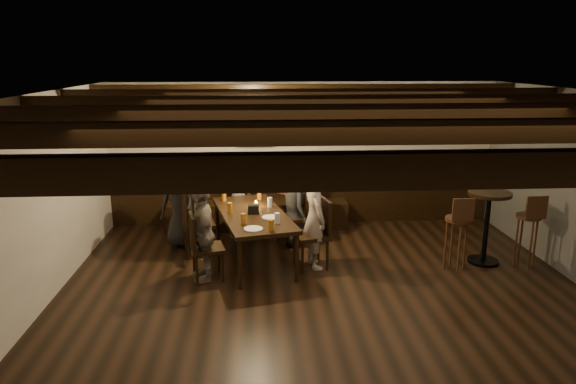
{
  "coord_description": "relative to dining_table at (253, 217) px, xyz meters",
  "views": [
    {
      "loc": [
        -0.81,
        -5.03,
        2.78
      ],
      "look_at": [
        -0.4,
        1.3,
        1.12
      ],
      "focal_mm": 32.0,
      "sensor_mm": 36.0,
      "label": 1
    }
  ],
  "objects": [
    {
      "name": "room",
      "position": [
        0.58,
        0.44,
        0.43
      ],
      "size": [
        7.0,
        7.0,
        7.0
      ],
      "color": "black",
      "rests_on": "ground"
    },
    {
      "name": "dining_table",
      "position": [
        0.0,
        0.0,
        0.0
      ],
      "size": [
        1.24,
        2.01,
        0.7
      ],
      "rotation": [
        0.0,
        0.0,
        0.23
      ],
      "color": "black",
      "rests_on": "floor"
    },
    {
      "name": "chair_left_near",
      "position": [
        -0.8,
        0.28,
        -0.35
      ],
      "size": [
        0.53,
        0.53,
        0.97
      ],
      "rotation": [
        0.0,
        0.0,
        -1.35
      ],
      "color": "black",
      "rests_on": "floor"
    },
    {
      "name": "chair_left_far",
      "position": [
        -0.6,
        -0.6,
        -0.37
      ],
      "size": [
        0.48,
        0.48,
        0.88
      ],
      "rotation": [
        0.0,
        0.0,
        -1.35
      ],
      "color": "black",
      "rests_on": "floor"
    },
    {
      "name": "chair_right_near",
      "position": [
        0.6,
        0.6,
        -0.37
      ],
      "size": [
        0.49,
        0.49,
        0.9
      ],
      "rotation": [
        0.0,
        0.0,
        1.8
      ],
      "color": "black",
      "rests_on": "floor"
    },
    {
      "name": "chair_right_far",
      "position": [
        0.8,
        -0.28,
        -0.35
      ],
      "size": [
        0.52,
        0.52,
        0.95
      ],
      "rotation": [
        0.0,
        0.0,
        1.8
      ],
      "color": "black",
      "rests_on": "floor"
    },
    {
      "name": "person_bench_left",
      "position": [
        -1.08,
        0.68,
        -0.01
      ],
      "size": [
        0.7,
        0.53,
        1.27
      ],
      "primitive_type": "imported",
      "rotation": [
        0.0,
        0.0,
        3.37
      ],
      "color": "#262628",
      "rests_on": "floor"
    },
    {
      "name": "person_bench_centre",
      "position": [
        -0.23,
        1.02,
        -0.01
      ],
      "size": [
        0.52,
        0.4,
        1.27
      ],
      "primitive_type": "imported",
      "rotation": [
        0.0,
        0.0,
        3.37
      ],
      "color": "gray",
      "rests_on": "floor"
    },
    {
      "name": "person_bench_right",
      "position": [
        0.68,
        1.08,
        0.02
      ],
      "size": [
        0.75,
        0.64,
        1.33
      ],
      "primitive_type": "imported",
      "rotation": [
        0.0,
        0.0,
        3.37
      ],
      "color": "brown",
      "rests_on": "floor"
    },
    {
      "name": "person_left_near",
      "position": [
        -0.83,
        0.27,
        0.04
      ],
      "size": [
        0.69,
        0.97,
        1.36
      ],
      "primitive_type": "imported",
      "rotation": [
        0.0,
        0.0,
        -1.35
      ],
      "color": "#A4978B",
      "rests_on": "floor"
    },
    {
      "name": "person_left_far",
      "position": [
        -0.63,
        -0.61,
        -0.02
      ],
      "size": [
        0.46,
        0.78,
        1.25
      ],
      "primitive_type": "imported",
      "rotation": [
        0.0,
        0.0,
        -1.35
      ],
      "color": "gray",
      "rests_on": "floor"
    },
    {
      "name": "person_right_near",
      "position": [
        0.63,
        0.61,
        -0.0
      ],
      "size": [
        0.54,
        0.7,
        1.28
      ],
      "primitive_type": "imported",
      "rotation": [
        0.0,
        0.0,
        1.8
      ],
      "color": "#27282A",
      "rests_on": "floor"
    },
    {
      "name": "person_right_far",
      "position": [
        0.83,
        -0.27,
        0.05
      ],
      "size": [
        0.44,
        0.57,
        1.39
      ],
      "primitive_type": "imported",
      "rotation": [
        0.0,
        0.0,
        1.8
      ],
      "color": "#B7A79B",
      "rests_on": "floor"
    },
    {
      "name": "pint_a",
      "position": [
        -0.43,
        0.62,
        0.13
      ],
      "size": [
        0.07,
        0.07,
        0.14
      ],
      "primitive_type": "cylinder",
      "color": "#BF7219",
      "rests_on": "dining_table"
    },
    {
      "name": "pint_b",
      "position": [
        0.1,
        0.69,
        0.13
      ],
      "size": [
        0.07,
        0.07,
        0.14
      ],
      "primitive_type": "cylinder",
      "color": "#BF7219",
      "rests_on": "dining_table"
    },
    {
      "name": "pint_c",
      "position": [
        -0.31,
        0.03,
        0.13
      ],
      "size": [
        0.07,
        0.07,
        0.14
      ],
      "primitive_type": "cylinder",
      "color": "#BF7219",
      "rests_on": "dining_table"
    },
    {
      "name": "pint_d",
      "position": [
        0.25,
        0.26,
        0.13
      ],
      "size": [
        0.07,
        0.07,
        0.14
      ],
      "primitive_type": "cylinder",
      "color": "silver",
      "rests_on": "dining_table"
    },
    {
      "name": "pint_e",
      "position": [
        -0.11,
        -0.49,
        0.13
      ],
      "size": [
        0.07,
        0.07,
        0.14
      ],
      "primitive_type": "cylinder",
      "color": "#BF7219",
      "rests_on": "dining_table"
    },
    {
      "name": "pint_f",
      "position": [
        0.32,
        -0.49,
        0.13
      ],
      "size": [
        0.07,
        0.07,
        0.14
      ],
      "primitive_type": "cylinder",
      "color": "silver",
      "rests_on": "dining_table"
    },
    {
      "name": "pint_g",
      "position": [
        0.23,
        -0.77,
        0.13
      ],
      "size": [
        0.07,
        0.07,
        0.14
      ],
      "primitive_type": "cylinder",
      "color": "#BF7219",
      "rests_on": "dining_table"
    },
    {
      "name": "plate_near",
      "position": [
        0.01,
        -0.72,
        0.07
      ],
      "size": [
        0.24,
        0.24,
        0.01
      ],
      "primitive_type": "cylinder",
      "color": "white",
      "rests_on": "dining_table"
    },
    {
      "name": "plate_far",
      "position": [
        0.24,
        -0.25,
        0.07
      ],
      "size": [
        0.24,
        0.24,
        0.01
      ],
      "primitive_type": "cylinder",
      "color": "white",
      "rests_on": "dining_table"
    },
    {
      "name": "condiment_caddy",
      "position": [
        0.01,
        -0.05,
        0.12
      ],
      "size": [
        0.15,
        0.1,
        0.12
      ],
      "primitive_type": "cube",
      "color": "black",
      "rests_on": "dining_table"
    },
    {
      "name": "candle",
      "position": [
        0.05,
        0.32,
        0.08
      ],
      "size": [
        0.05,
        0.05,
        0.05
      ],
      "primitive_type": "cylinder",
      "color": "beige",
      "rests_on": "dining_table"
    },
    {
      "name": "high_top_table",
      "position": [
        3.21,
        -0.29,
        0.03
      ],
      "size": [
        0.57,
        0.57,
        1.02
      ],
      "color": "black",
      "rests_on": "floor"
    },
    {
      "name": "bar_stool_left",
      "position": [
        2.71,
        -0.49,
        -0.26
      ],
      "size": [
        0.33,
        0.33,
        1.03
      ],
      "rotation": [
        0.0,
        0.0,
        -0.0
      ],
      "color": "#3E2613",
      "rests_on": "floor"
    },
    {
      "name": "bar_stool_right",
      "position": [
        3.71,
        -0.44,
        -0.26
      ],
      "size": [
        0.33,
        0.33,
        1.03
      ],
      "rotation": [
        0.0,
        0.0,
        0.03
      ],
      "color": "#3E2613",
      "rests_on": "floor"
    }
  ]
}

